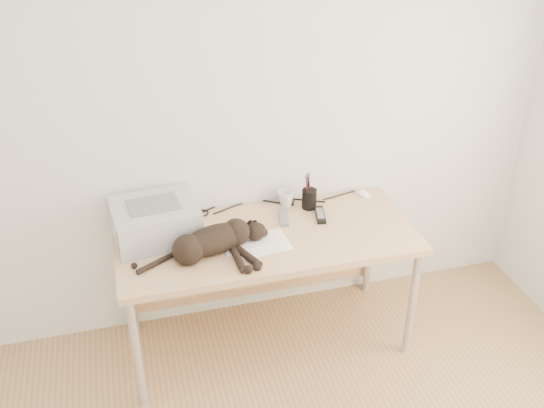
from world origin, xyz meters
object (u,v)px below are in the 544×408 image
object	(u,v)px
cat	(211,243)
mouse	(364,192)
printer	(155,221)
pen_cup	(309,198)
desk	(263,247)
mug	(286,198)

from	to	relation	value
cat	mouse	distance (m)	1.06
printer	pen_cup	world-z (taller)	pen_cup
printer	mouse	bearing A→B (deg)	6.40
desk	mouse	distance (m)	0.71
desk	cat	world-z (taller)	cat
mug	mouse	distance (m)	0.49
mouse	mug	bearing A→B (deg)	165.29
desk	mug	bearing A→B (deg)	46.00
mug	pen_cup	distance (m)	0.13
desk	mug	distance (m)	0.32
cat	pen_cup	world-z (taller)	pen_cup
printer	mug	world-z (taller)	printer
printer	mug	xyz separation A→B (m)	(0.76, 0.14, -0.05)
mug	pen_cup	xyz separation A→B (m)	(0.12, -0.06, 0.01)
cat	mug	bearing A→B (deg)	21.40
cat	pen_cup	size ratio (longest dim) A/B	3.28
cat	desk	bearing A→B (deg)	14.55
desk	mouse	xyz separation A→B (m)	(0.67, 0.19, 0.15)
printer	mug	distance (m)	0.77
mug	cat	bearing A→B (deg)	-143.33
printer	cat	xyz separation A→B (m)	(0.25, -0.24, -0.03)
cat	pen_cup	bearing A→B (deg)	11.71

